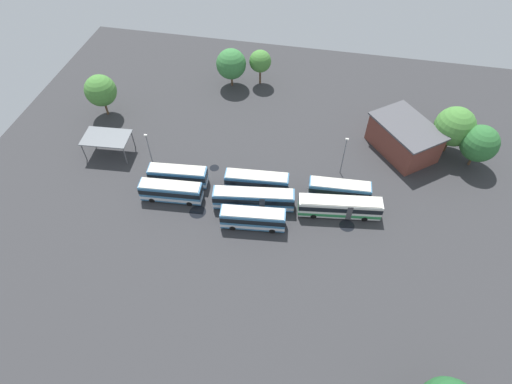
% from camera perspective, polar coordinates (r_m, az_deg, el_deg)
% --- Properties ---
extents(ground_plane, '(105.57, 105.57, 0.00)m').
position_cam_1_polar(ground_plane, '(71.55, -0.18, -2.01)').
color(ground_plane, '#333335').
extents(bus_row0_slot0, '(10.51, 3.14, 3.58)m').
position_cam_1_polar(bus_row0_slot0, '(72.86, 11.17, 0.25)').
color(bus_row0_slot0, teal).
rests_on(bus_row0_slot0, ground_plane).
extents(bus_row0_slot1, '(13.74, 4.30, 3.58)m').
position_cam_1_polar(bus_row0_slot1, '(70.47, 11.28, -1.97)').
color(bus_row0_slot1, silver).
rests_on(bus_row0_slot1, ground_plane).
extents(bus_row1_slot0, '(11.12, 3.44, 3.58)m').
position_cam_1_polar(bus_row1_slot0, '(72.78, 0.10, 1.41)').
color(bus_row1_slot0, teal).
rests_on(bus_row1_slot0, ground_plane).
extents(bus_row1_slot1, '(13.75, 4.39, 3.58)m').
position_cam_1_polar(bus_row1_slot1, '(70.22, -0.28, -0.91)').
color(bus_row1_slot1, teal).
rests_on(bus_row1_slot1, ground_plane).
extents(bus_row1_slot2, '(10.59, 3.64, 3.58)m').
position_cam_1_polar(bus_row1_slot2, '(67.62, -0.42, -3.58)').
color(bus_row1_slot2, teal).
rests_on(bus_row1_slot2, ground_plane).
extents(bus_row2_slot0, '(10.40, 3.51, 3.58)m').
position_cam_1_polar(bus_row2_slot0, '(75.01, -10.48, 2.19)').
color(bus_row2_slot0, teal).
rests_on(bus_row2_slot0, ground_plane).
extents(bus_row2_slot1, '(10.69, 3.40, 3.58)m').
position_cam_1_polar(bus_row2_slot1, '(72.72, -11.40, 0.08)').
color(bus_row2_slot1, teal).
rests_on(bus_row2_slot1, ground_plane).
extents(depot_building, '(14.49, 15.15, 6.08)m').
position_cam_1_polar(depot_building, '(83.83, 19.36, 6.93)').
color(depot_building, brown).
rests_on(depot_building, ground_plane).
extents(maintenance_shelter, '(8.83, 5.91, 4.07)m').
position_cam_1_polar(maintenance_shelter, '(82.64, -19.58, 6.90)').
color(maintenance_shelter, slate).
rests_on(maintenance_shelter, ground_plane).
extents(lamp_post_near_entrance, '(0.56, 0.28, 8.20)m').
position_cam_1_polar(lamp_post_near_entrance, '(75.28, 11.78, 4.97)').
color(lamp_post_near_entrance, slate).
rests_on(lamp_post_near_entrance, ground_plane).
extents(lamp_post_far_corner, '(0.56, 0.28, 7.42)m').
position_cam_1_polar(lamp_post_far_corner, '(77.74, -14.25, 5.69)').
color(lamp_post_far_corner, slate).
rests_on(lamp_post_far_corner, ground_plane).
extents(tree_northwest, '(6.61, 6.61, 8.53)m').
position_cam_1_polar(tree_northwest, '(84.53, 27.96, 5.82)').
color(tree_northwest, brown).
rests_on(tree_northwest, ground_plane).
extents(tree_east_edge, '(7.24, 7.24, 9.55)m').
position_cam_1_polar(tree_east_edge, '(85.09, 25.26, 8.00)').
color(tree_east_edge, brown).
rests_on(tree_east_edge, ground_plane).
extents(tree_north_edge, '(6.25, 6.25, 8.94)m').
position_cam_1_polar(tree_north_edge, '(91.40, -20.26, 12.73)').
color(tree_north_edge, brown).
rests_on(tree_north_edge, ground_plane).
extents(tree_northeast, '(6.48, 6.48, 8.61)m').
position_cam_1_polar(tree_northeast, '(94.99, -3.38, 16.87)').
color(tree_northeast, brown).
rests_on(tree_northeast, ground_plane).
extents(tree_south_edge, '(4.77, 4.77, 7.92)m').
position_cam_1_polar(tree_south_edge, '(95.48, 0.58, 17.24)').
color(tree_south_edge, brown).
rests_on(tree_south_edge, ground_plane).
extents(puddle_front_lane, '(1.76, 1.76, 0.01)m').
position_cam_1_polar(puddle_front_lane, '(78.09, -5.65, 3.26)').
color(puddle_front_lane, black).
rests_on(puddle_front_lane, ground_plane).
extents(puddle_between_rows, '(2.84, 2.84, 0.01)m').
position_cam_1_polar(puddle_between_rows, '(71.51, -7.89, -2.69)').
color(puddle_between_rows, black).
rests_on(puddle_between_rows, ground_plane).
extents(puddle_back_corner, '(2.52, 2.52, 0.01)m').
position_cam_1_polar(puddle_back_corner, '(70.67, 12.17, -4.47)').
color(puddle_back_corner, black).
rests_on(puddle_back_corner, ground_plane).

